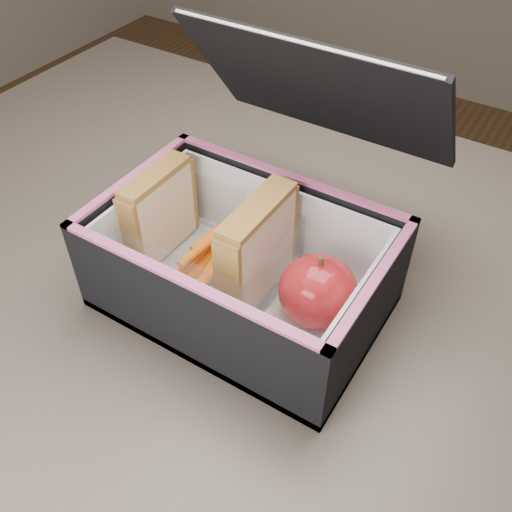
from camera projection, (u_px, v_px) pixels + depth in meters
The scene contains 8 objects.
kitchen_table at pixel (266, 323), 0.71m from camera, with size 1.20×0.80×0.75m.
lunch_bag at pixel (245, 257), 0.58m from camera, with size 0.29×0.30×0.26m.
plastic_tub at pixel (208, 245), 0.61m from camera, with size 0.17×0.12×0.07m, color white, non-canonical shape.
sandwich_left at pixel (160, 212), 0.62m from camera, with size 0.03×0.09×0.10m.
sandwich_right at pixel (257, 250), 0.57m from camera, with size 0.03×0.10×0.11m.
carrot_sticks at pixel (210, 253), 0.63m from camera, with size 0.04×0.13×0.03m.
paper_napkin at pixel (313, 314), 0.58m from camera, with size 0.07×0.07×0.01m, color white.
red_apple at pixel (318, 291), 0.55m from camera, with size 0.09×0.09×0.08m.
Camera 1 is at (0.23, -0.40, 1.21)m, focal length 40.00 mm.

